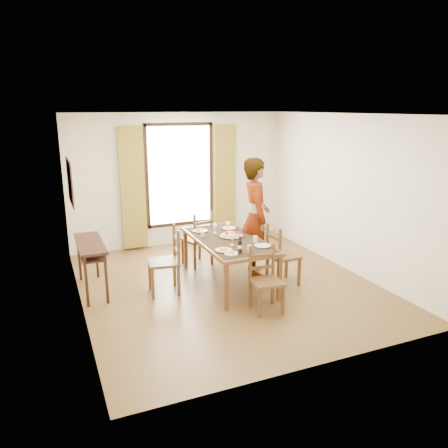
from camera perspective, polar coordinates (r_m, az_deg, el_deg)
name	(u,v)px	position (r m, az deg, el deg)	size (l,w,h in m)	color
ground	(227,285)	(7.17, 0.39, -7.94)	(5.00, 5.00, 0.00)	#483016
room_shell	(224,190)	(6.84, -0.05, 4.44)	(4.60, 5.10, 2.74)	silver
console_table	(90,249)	(7.02, -17.06, -3.20)	(0.38, 1.20, 0.80)	black
dining_table	(228,242)	(7.02, 0.55, -2.41)	(0.97, 1.96, 0.76)	brown
chair_west	(166,263)	(6.80, -7.60, -5.02)	(0.51, 0.51, 1.04)	brown
chair_north	(198,240)	(7.91, -3.39, -2.12)	(0.55, 0.55, 1.00)	brown
chair_south	(266,281)	(6.20, 5.46, -7.48)	(0.45, 0.45, 0.93)	brown
chair_east	(282,257)	(7.12, 7.53, -4.28)	(0.45, 0.45, 0.99)	brown
man	(256,217)	(7.35, 4.15, 0.86)	(0.65, 0.83, 2.01)	gray
plate_sw	(224,249)	(6.41, -0.02, -3.30)	(0.27, 0.27, 0.05)	silver
plate_se	(262,245)	(6.63, 5.04, -2.72)	(0.27, 0.27, 0.05)	silver
plate_nw	(200,230)	(7.41, -3.14, -0.77)	(0.27, 0.27, 0.05)	silver
plate_ne	(229,227)	(7.56, 0.66, -0.43)	(0.27, 0.27, 0.05)	silver
pasta_platter	(231,234)	(7.08, 0.94, -1.30)	(0.40, 0.40, 0.10)	red
caprese_plate	(231,253)	(6.27, 0.94, -3.78)	(0.20, 0.20, 0.04)	silver
wine_glass_a	(232,239)	(6.65, 1.07, -2.04)	(0.08, 0.08, 0.18)	white
wine_glass_b	(228,226)	(7.37, 0.52, -0.31)	(0.08, 0.08, 0.18)	white
wine_glass_c	(215,228)	(7.27, -1.20, -0.52)	(0.08, 0.08, 0.18)	white
tumbler_a	(255,239)	(6.82, 4.10, -1.99)	(0.07, 0.07, 0.10)	silver
tumbler_b	(203,234)	(7.11, -2.80, -1.27)	(0.07, 0.07, 0.10)	silver
tumbler_c	(250,249)	(6.36, 3.38, -3.25)	(0.07, 0.07, 0.10)	silver
wine_bottle	(240,245)	(6.29, 2.10, -2.74)	(0.07, 0.07, 0.25)	black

